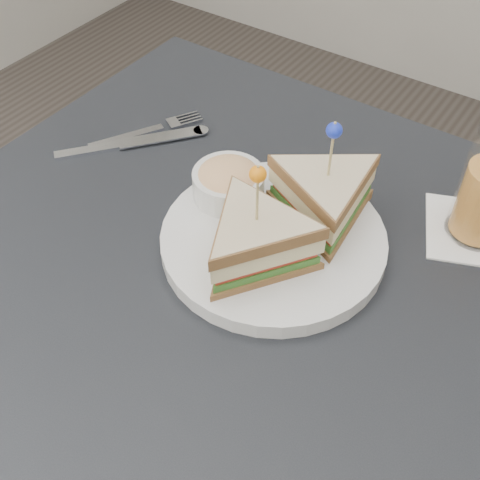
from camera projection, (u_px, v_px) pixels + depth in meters
name	position (u px, v px, depth m)	size (l,w,h in m)	color
table	(229.00, 311.00, 0.75)	(0.80, 0.80, 0.75)	black
plate_meal	(281.00, 219.00, 0.69)	(0.36, 0.36, 0.16)	silver
cutlery_fork	(152.00, 129.00, 0.88)	(0.10, 0.16, 0.00)	silver
cutlery_knife	(126.00, 144.00, 0.86)	(0.16, 0.18, 0.01)	white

